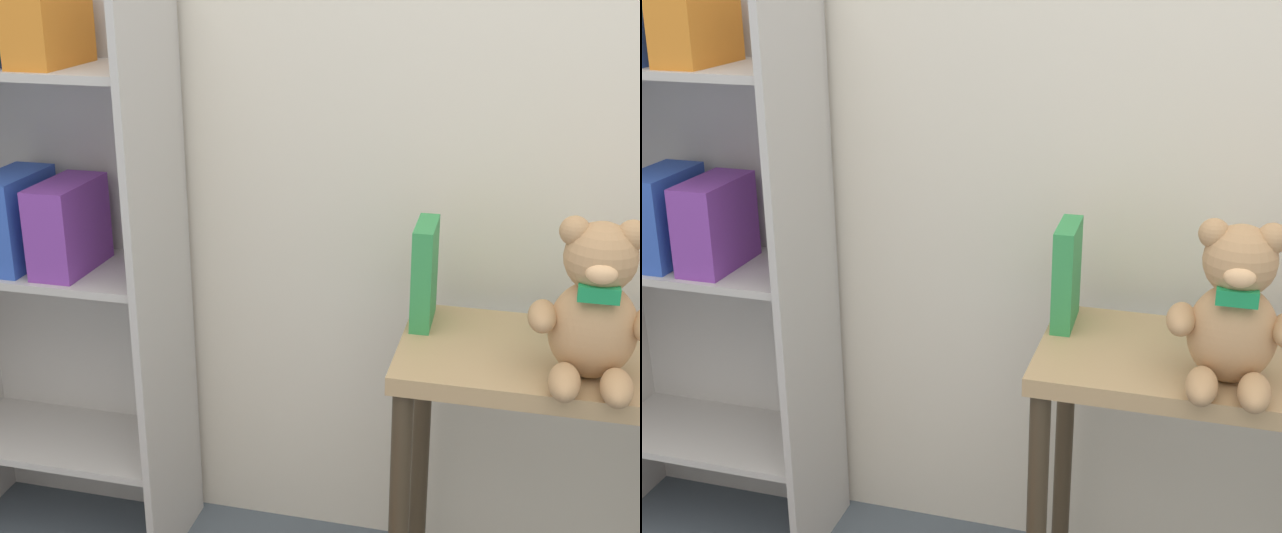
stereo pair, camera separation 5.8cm
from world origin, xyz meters
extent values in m
cube|color=silver|center=(0.00, 1.48, 1.25)|extent=(4.80, 0.06, 2.50)
cube|color=#BCB7B2|center=(-0.68, 1.28, 0.71)|extent=(0.02, 0.30, 1.42)
cube|color=#BCB7B2|center=(-0.95, 1.42, 0.71)|extent=(0.57, 0.02, 1.42)
cube|color=#BCB7B2|center=(-0.95, 1.28, 0.26)|extent=(0.53, 0.28, 0.02)
cube|color=#BCB7B2|center=(-0.95, 1.28, 0.71)|extent=(0.53, 0.28, 0.02)
cube|color=#BCB7B2|center=(-0.95, 1.28, 1.16)|extent=(0.53, 0.28, 0.02)
cube|color=#2D51B7|center=(-1.02, 1.27, 1.24)|extent=(0.10, 0.21, 0.14)
cube|color=orange|center=(-0.89, 1.27, 1.25)|extent=(0.10, 0.21, 0.16)
cube|color=#2D51B7|center=(-1.02, 1.27, 0.83)|extent=(0.10, 0.21, 0.21)
cube|color=purple|center=(-0.89, 1.27, 0.82)|extent=(0.10, 0.21, 0.20)
cube|color=tan|center=(0.23, 1.18, 0.66)|extent=(0.69, 0.37, 0.04)
cylinder|color=#3E3121|center=(-0.08, 1.33, 0.32)|extent=(0.04, 0.04, 0.64)
ellipsoid|color=tan|center=(0.24, 1.09, 0.77)|extent=(0.16, 0.12, 0.19)
sphere|color=tan|center=(0.24, 1.09, 0.90)|extent=(0.13, 0.13, 0.13)
sphere|color=tan|center=(0.19, 1.09, 0.95)|extent=(0.05, 0.05, 0.05)
sphere|color=tan|center=(0.29, 1.09, 0.95)|extent=(0.05, 0.05, 0.05)
ellipsoid|color=#F4BB82|center=(0.24, 1.04, 0.89)|extent=(0.05, 0.04, 0.04)
ellipsoid|color=tan|center=(0.15, 1.08, 0.79)|extent=(0.05, 0.10, 0.05)
ellipsoid|color=tan|center=(0.20, 1.00, 0.70)|extent=(0.06, 0.11, 0.06)
ellipsoid|color=tan|center=(0.28, 1.00, 0.70)|extent=(0.06, 0.11, 0.06)
cube|color=#198E4C|center=(0.24, 1.04, 0.85)|extent=(0.07, 0.02, 0.03)
cube|color=#33934C|center=(-0.08, 1.27, 0.78)|extent=(0.04, 0.14, 0.21)
cube|color=teal|center=(0.23, 1.28, 0.77)|extent=(0.03, 0.12, 0.19)
camera|label=1|loc=(0.13, -0.43, 1.42)|focal=50.00mm
camera|label=2|loc=(0.18, -0.42, 1.42)|focal=50.00mm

